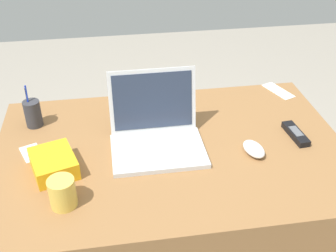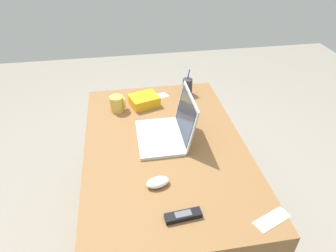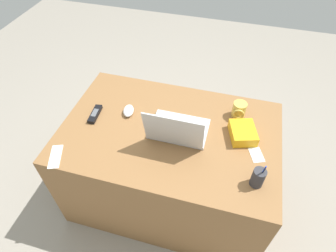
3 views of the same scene
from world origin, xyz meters
name	(u,v)px [view 3 (image 3 of 3)]	position (x,y,z in m)	size (l,w,h in m)	color
ground_plane	(169,191)	(0.00, 0.00, 0.00)	(6.00, 6.00, 0.00)	gray
desk	(169,165)	(0.00, 0.00, 0.36)	(1.32, 0.87, 0.71)	olive
laptop	(177,129)	(-0.06, 0.03, 0.77)	(0.34, 0.30, 0.26)	silver
computer_mouse	(129,111)	(0.29, -0.08, 0.73)	(0.07, 0.11, 0.04)	white
coffee_mug_white	(239,110)	(-0.39, -0.24, 0.76)	(0.08, 0.10, 0.10)	#E0BC4C
cordless_phone	(95,114)	(0.49, 0.00, 0.72)	(0.06, 0.16, 0.03)	black
pen_holder	(258,178)	(-0.53, 0.24, 0.77)	(0.07, 0.07, 0.18)	#333338
snack_bag	(243,133)	(-0.43, -0.07, 0.74)	(0.14, 0.17, 0.07)	#F2AD19
paper_note_near_laptop	(55,157)	(0.56, 0.36, 0.71)	(0.06, 0.16, 0.00)	white
paper_note_left	(256,155)	(-0.52, 0.05, 0.71)	(0.07, 0.11, 0.00)	white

